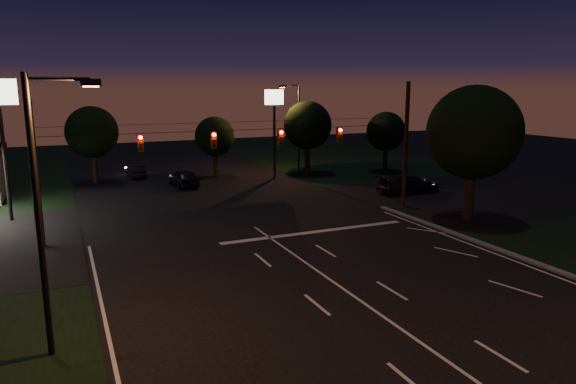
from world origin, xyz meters
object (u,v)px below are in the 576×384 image
tree_right_near (472,133)px  car_oncoming_a (183,178)px  car_cross (409,184)px  utility_pole_right (403,206)px  car_oncoming_b (136,171)px

tree_right_near → car_oncoming_a: 24.50m
tree_right_near → car_oncoming_a: size_ratio=1.91×
tree_right_near → car_cross: 10.06m
tree_right_near → car_cross: tree_right_near is taller
car_cross → utility_pole_right: bearing=139.7°
car_oncoming_a → car_cross: (16.31, -10.50, 0.01)m
utility_pole_right → car_oncoming_a: utility_pole_right is taller
tree_right_near → car_cross: (1.78, 8.61, -4.89)m
car_oncoming_b → car_oncoming_a: bearing=113.0°
car_cross → car_oncoming_b: bearing=49.6°
utility_pole_right → car_oncoming_b: utility_pole_right is taller
tree_right_near → car_oncoming_b: (-17.70, 25.71, -5.05)m
car_oncoming_a → car_cross: car_cross is taller
car_oncoming_a → car_oncoming_b: (-3.17, 6.60, -0.15)m
utility_pole_right → tree_right_near: bearing=-72.5°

